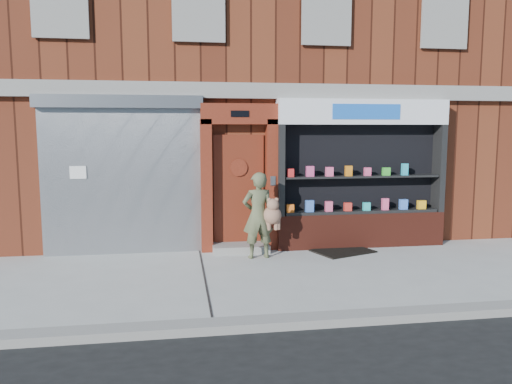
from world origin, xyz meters
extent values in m
plane|color=#9E9E99|center=(0.00, 0.00, 0.00)|extent=(80.00, 80.00, 0.00)
cube|color=gray|center=(0.00, -2.15, 0.06)|extent=(60.00, 0.30, 0.12)
cube|color=#522112|center=(0.00, 6.00, 4.00)|extent=(12.00, 8.00, 8.00)
cube|color=gray|center=(0.00, 1.92, 3.15)|extent=(12.00, 0.16, 0.30)
cube|color=black|center=(-1.50, 1.97, 4.80)|extent=(0.90, 0.06, 1.40)
cube|color=gray|center=(-1.50, 1.93, 4.80)|extent=(1.00, 0.06, 1.50)
cube|color=black|center=(1.00, 1.97, 4.80)|extent=(0.90, 0.06, 1.40)
cube|color=gray|center=(1.00, 1.93, 4.80)|extent=(1.00, 0.06, 1.50)
cube|color=black|center=(3.50, 1.97, 4.80)|extent=(0.90, 0.06, 1.40)
cube|color=gray|center=(3.50, 1.93, 4.80)|extent=(1.00, 0.06, 1.50)
cube|color=gray|center=(-3.00, 1.94, 1.40)|extent=(3.00, 0.10, 2.80)
cube|color=slate|center=(-3.00, 1.88, 2.92)|extent=(3.10, 0.30, 0.24)
cube|color=white|center=(-3.80, 1.88, 1.60)|extent=(0.30, 0.01, 0.24)
cube|color=#591B0F|center=(-1.40, 1.86, 1.30)|extent=(0.22, 0.28, 2.60)
cube|color=#591B0F|center=(-0.10, 1.86, 1.30)|extent=(0.22, 0.28, 2.60)
cube|color=#591B0F|center=(-0.75, 1.86, 2.70)|extent=(1.50, 0.28, 0.40)
cube|color=black|center=(-0.75, 1.71, 2.70)|extent=(0.35, 0.01, 0.12)
cube|color=#5E2011|center=(-0.75, 1.97, 1.20)|extent=(1.00, 0.06, 2.20)
cylinder|color=black|center=(-0.75, 1.93, 1.65)|extent=(0.28, 0.02, 0.28)
cylinder|color=#591B0F|center=(-0.75, 1.92, 1.65)|extent=(0.34, 0.02, 0.34)
cube|color=gray|center=(-0.75, 1.70, 0.07)|extent=(1.10, 0.55, 0.15)
cube|color=slate|center=(-0.10, 1.71, 1.40)|extent=(0.10, 0.02, 0.18)
cube|color=#5A2015|center=(1.75, 1.80, 0.35)|extent=(3.50, 0.40, 0.70)
cube|color=black|center=(0.06, 1.80, 1.60)|extent=(0.12, 0.40, 1.80)
cube|color=black|center=(3.44, 1.80, 1.60)|extent=(0.12, 0.40, 1.80)
cube|color=black|center=(1.75, 1.99, 1.60)|extent=(3.30, 0.03, 1.80)
cube|color=black|center=(1.75, 1.80, 0.73)|extent=(3.20, 0.36, 0.06)
cube|color=black|center=(1.75, 1.80, 1.45)|extent=(3.20, 0.36, 0.04)
cube|color=white|center=(1.75, 1.80, 2.75)|extent=(3.50, 0.40, 0.50)
cube|color=#1752B1|center=(1.75, 1.59, 2.75)|extent=(1.40, 0.01, 0.30)
cube|color=orange|center=(0.25, 1.72, 0.84)|extent=(0.15, 0.09, 0.16)
cube|color=#3B6ACB|center=(0.65, 1.72, 0.88)|extent=(0.16, 0.09, 0.23)
cube|color=#E64C79|center=(1.05, 1.72, 0.86)|extent=(0.14, 0.09, 0.20)
cube|color=red|center=(1.45, 1.72, 0.84)|extent=(0.15, 0.09, 0.17)
cube|color=#26BFC0|center=(1.85, 1.72, 0.84)|extent=(0.14, 0.09, 0.16)
cube|color=#F05083|center=(2.25, 1.72, 0.88)|extent=(0.13, 0.09, 0.24)
cube|color=#447BEA|center=(2.65, 1.72, 0.86)|extent=(0.16, 0.09, 0.21)
cube|color=yellow|center=(3.05, 1.72, 0.85)|extent=(0.17, 0.09, 0.18)
cube|color=red|center=(0.25, 1.72, 1.55)|extent=(0.13, 0.09, 0.16)
cube|color=#D54783|center=(0.65, 1.72, 1.58)|extent=(0.15, 0.09, 0.21)
cube|color=#F85289|center=(1.05, 1.72, 1.56)|extent=(0.15, 0.09, 0.19)
cube|color=orange|center=(1.45, 1.72, 1.57)|extent=(0.13, 0.09, 0.21)
cube|color=#E94D80|center=(1.85, 1.72, 1.55)|extent=(0.13, 0.09, 0.17)
cube|color=green|center=(2.25, 1.72, 1.55)|extent=(0.15, 0.09, 0.16)
cube|color=#27ABC5|center=(2.65, 1.72, 1.59)|extent=(0.12, 0.09, 0.24)
imported|color=#515639|center=(-0.48, 1.19, 0.81)|extent=(0.63, 0.45, 1.62)
sphere|color=brown|center=(-0.22, 1.14, 0.81)|extent=(0.34, 0.34, 0.34)
sphere|color=brown|center=(-0.22, 1.08, 1.02)|extent=(0.23, 0.23, 0.23)
sphere|color=brown|center=(-0.29, 1.08, 1.11)|extent=(0.08, 0.08, 0.08)
sphere|color=brown|center=(-0.15, 1.08, 1.11)|extent=(0.08, 0.08, 0.08)
cylinder|color=brown|center=(-0.34, 1.14, 0.64)|extent=(0.08, 0.08, 0.21)
cylinder|color=brown|center=(-0.11, 1.14, 0.64)|extent=(0.08, 0.08, 0.21)
cylinder|color=brown|center=(-0.29, 1.11, 0.64)|extent=(0.08, 0.08, 0.21)
cylinder|color=brown|center=(-0.15, 1.11, 0.64)|extent=(0.08, 0.08, 0.21)
cube|color=black|center=(1.25, 1.38, 0.01)|extent=(1.31, 1.12, 0.03)
camera|label=1|loc=(-1.95, -7.86, 2.40)|focal=35.00mm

